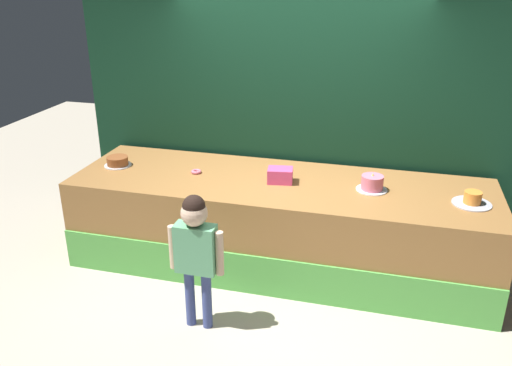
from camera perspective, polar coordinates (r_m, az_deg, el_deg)
The scene contains 9 objects.
ground_plane at distance 4.89m, azimuth 0.93°, elevation -12.02°, with size 12.00×12.00×0.00m, color #BCB29E.
stage_platform at distance 5.17m, azimuth 2.55°, elevation -4.39°, with size 4.00×1.21×0.88m.
curtain_backdrop at distance 5.49m, azimuth 4.31°, elevation 7.04°, with size 4.61×0.08×2.63m, color #113823.
child_figure at distance 4.15m, azimuth -6.56°, elevation -6.64°, with size 0.46×0.21×1.18m.
pink_box at distance 4.95m, azimuth 2.64°, elevation 0.84°, with size 0.23×0.17×0.14m, color #E94B8A.
donut at distance 5.21m, azimuth -6.50°, elevation 1.24°, with size 0.10×0.10×0.03m, color pink.
cake_left at distance 5.55m, azimuth -14.79°, elevation 2.27°, with size 0.27×0.27×0.10m.
cake_center at distance 4.88m, azimuth 12.49°, elevation -0.04°, with size 0.28×0.28×0.17m.
cake_right at distance 4.86m, azimuth 22.42°, elevation -1.66°, with size 0.33×0.33×0.12m.
Camera 1 is at (0.96, -3.91, 2.78)m, focal length 36.86 mm.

